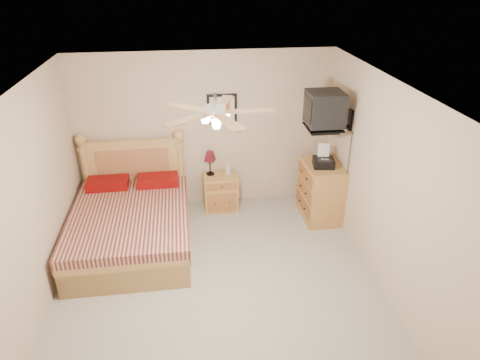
% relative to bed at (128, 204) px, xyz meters
% --- Properties ---
extents(floor, '(4.50, 4.50, 0.00)m').
position_rel_bed_xyz_m(floor, '(1.14, -1.12, -0.67)').
color(floor, '#9A978B').
rests_on(floor, ground).
extents(ceiling, '(4.00, 4.50, 0.04)m').
position_rel_bed_xyz_m(ceiling, '(1.14, -1.12, 1.83)').
color(ceiling, white).
rests_on(ceiling, ground).
extents(wall_back, '(4.00, 0.04, 2.50)m').
position_rel_bed_xyz_m(wall_back, '(1.14, 1.13, 0.58)').
color(wall_back, '#C4AB90').
rests_on(wall_back, ground).
extents(wall_left, '(0.04, 4.50, 2.50)m').
position_rel_bed_xyz_m(wall_left, '(-0.86, -1.12, 0.58)').
color(wall_left, '#C4AB90').
rests_on(wall_left, ground).
extents(wall_right, '(0.04, 4.50, 2.50)m').
position_rel_bed_xyz_m(wall_right, '(3.14, -1.12, 0.58)').
color(wall_right, '#C4AB90').
rests_on(wall_right, ground).
extents(bed, '(1.60, 2.09, 1.34)m').
position_rel_bed_xyz_m(bed, '(0.00, 0.00, 0.00)').
color(bed, tan).
rests_on(bed, ground).
extents(nightstand, '(0.55, 0.42, 0.59)m').
position_rel_bed_xyz_m(nightstand, '(1.34, 0.88, -0.38)').
color(nightstand, '#B07F40').
rests_on(nightstand, ground).
extents(table_lamp, '(0.28, 0.28, 0.40)m').
position_rel_bed_xyz_m(table_lamp, '(1.19, 0.96, 0.11)').
color(table_lamp, '#540D19').
rests_on(table_lamp, nightstand).
extents(lotion_bottle, '(0.10, 0.10, 0.22)m').
position_rel_bed_xyz_m(lotion_bottle, '(1.47, 0.92, 0.03)').
color(lotion_bottle, silver).
rests_on(lotion_bottle, nightstand).
extents(framed_picture, '(0.46, 0.04, 0.46)m').
position_rel_bed_xyz_m(framed_picture, '(1.41, 1.11, 0.95)').
color(framed_picture, black).
rests_on(framed_picture, wall_back).
extents(dresser, '(0.56, 0.79, 0.92)m').
position_rel_bed_xyz_m(dresser, '(2.87, 0.41, -0.21)').
color(dresser, '#A96C3D').
rests_on(dresser, ground).
extents(fax_machine, '(0.35, 0.37, 0.32)m').
position_rel_bed_xyz_m(fax_machine, '(2.84, 0.34, 0.41)').
color(fax_machine, black).
rests_on(fax_machine, dresser).
extents(magazine_lower, '(0.29, 0.33, 0.03)m').
position_rel_bed_xyz_m(magazine_lower, '(2.80, 0.67, 0.26)').
color(magazine_lower, beige).
rests_on(magazine_lower, dresser).
extents(magazine_upper, '(0.20, 0.26, 0.02)m').
position_rel_bed_xyz_m(magazine_upper, '(2.83, 0.68, 0.28)').
color(magazine_upper, gray).
rests_on(magazine_upper, magazine_lower).
extents(wall_tv, '(0.56, 0.46, 0.58)m').
position_rel_bed_xyz_m(wall_tv, '(2.89, 0.22, 1.14)').
color(wall_tv, black).
rests_on(wall_tv, wall_right).
extents(ceiling_fan, '(1.14, 1.14, 0.28)m').
position_rel_bed_xyz_m(ceiling_fan, '(1.14, -1.32, 1.69)').
color(ceiling_fan, white).
rests_on(ceiling_fan, ceiling).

